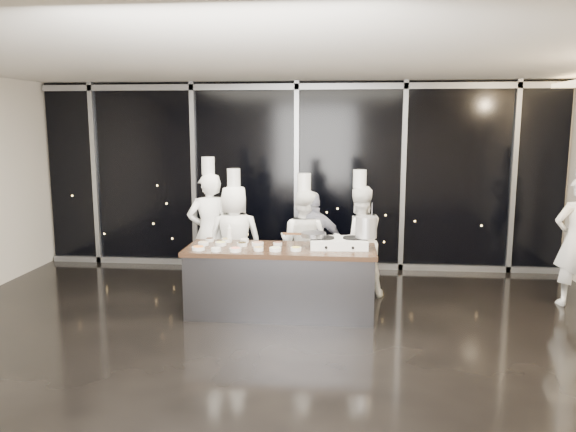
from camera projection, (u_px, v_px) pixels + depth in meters
name	position (u px, v px, depth m)	size (l,w,h in m)	color
ground	(272.00, 340.00, 6.54)	(9.00, 9.00, 0.00)	black
room_shell	(287.00, 146.00, 6.15)	(9.02, 7.02, 3.21)	beige
window_wall	(297.00, 176.00, 9.64)	(8.90, 0.11, 3.20)	black
demo_counter	(280.00, 281.00, 7.35)	(2.46, 0.86, 0.90)	#38383D
stove	(339.00, 243.00, 7.26)	(0.75, 0.50, 0.14)	white
frying_pan	(313.00, 235.00, 7.27)	(0.58, 0.35, 0.05)	gray
stock_pot	(366.00, 227.00, 7.21)	(0.27, 0.27, 0.27)	#BBBBBE
prep_bowls	(239.00, 245.00, 7.29)	(1.39, 0.72, 0.05)	silver
squeeze_bottle	(229.00, 233.00, 7.61)	(0.07, 0.07, 0.25)	silver
chef_far_left	(210.00, 232.00, 8.28)	(0.77, 0.65, 2.01)	white
chef_left	(235.00, 239.00, 8.21)	(0.85, 0.62, 1.85)	white
chef_center	(304.00, 243.00, 8.08)	(0.92, 0.82, 1.80)	white
guest	(313.00, 245.00, 8.08)	(0.94, 0.49, 1.53)	#121632
chef_right	(358.00, 241.00, 8.09)	(0.93, 0.82, 1.85)	white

